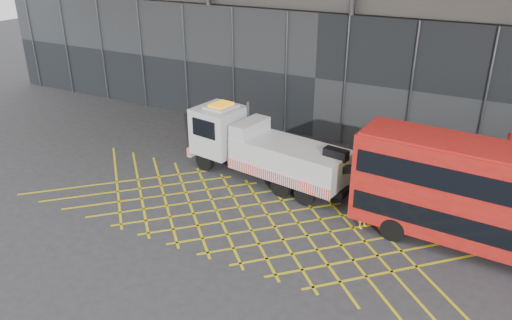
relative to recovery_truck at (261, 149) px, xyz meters
The scene contains 5 objects.
ground_plane 4.92m from the recovery_truck, 114.31° to the right, with size 120.00×120.00×0.00m, color #2B2B2E.
road_markings 4.73m from the recovery_truck, 72.64° to the right, with size 23.16×7.16×0.01m.
recovery_truck is the anchor object (origin of this frame).
bus_towed 11.80m from the recovery_truck, ahead, with size 11.67×3.46×4.69m.
worker 6.92m from the recovery_truck, 19.41° to the right, with size 0.62×0.40×1.69m, color yellow.
Camera 1 is at (13.35, -17.74, 12.27)m, focal length 35.00 mm.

